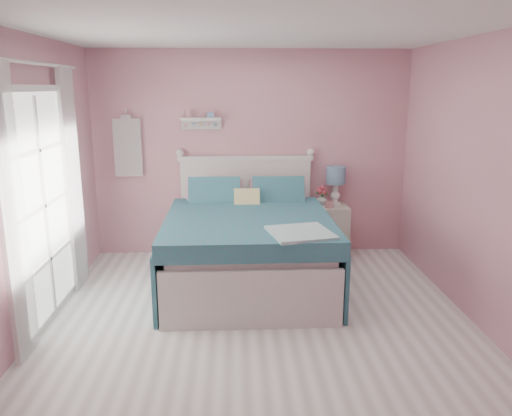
{
  "coord_description": "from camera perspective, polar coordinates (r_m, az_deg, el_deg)",
  "views": [
    {
      "loc": [
        -0.21,
        -4.11,
        2.14
      ],
      "look_at": [
        0.02,
        1.2,
        0.85
      ],
      "focal_mm": 35.0,
      "sensor_mm": 36.0,
      "label": 1
    }
  ],
  "objects": [
    {
      "name": "teacup",
      "position": [
        6.29,
        8.38,
        0.42
      ],
      "size": [
        0.14,
        0.14,
        0.09
      ],
      "primitive_type": "imported",
      "rotation": [
        0.0,
        0.0,
        0.35
      ],
      "color": "pink",
      "rests_on": "nightstand"
    },
    {
      "name": "curtain_far",
      "position": [
        5.61,
        -20.16,
        2.98
      ],
      "size": [
        0.04,
        0.4,
        2.32
      ],
      "primitive_type": "cube",
      "color": "white",
      "rests_on": "floor"
    },
    {
      "name": "room_shell",
      "position": [
        4.16,
        0.49,
        5.97
      ],
      "size": [
        4.5,
        4.5,
        4.5
      ],
      "color": "#C07983",
      "rests_on": "floor"
    },
    {
      "name": "table_lamp",
      "position": [
        6.45,
        9.1,
        3.4
      ],
      "size": [
        0.24,
        0.24,
        0.48
      ],
      "color": "white",
      "rests_on": "nightstand"
    },
    {
      "name": "curtain_near",
      "position": [
        4.25,
        -26.08,
        -0.82
      ],
      "size": [
        0.04,
        0.4,
        2.32
      ],
      "primitive_type": "cube",
      "color": "white",
      "rests_on": "floor"
    },
    {
      "name": "hanging_dress",
      "position": [
        6.48,
        -14.46,
        6.69
      ],
      "size": [
        0.34,
        0.03,
        0.72
      ],
      "primitive_type": "cube",
      "color": "white",
      "rests_on": "room_shell"
    },
    {
      "name": "vase",
      "position": [
        6.42,
        7.52,
        1.02
      ],
      "size": [
        0.18,
        0.18,
        0.15
      ],
      "primitive_type": "imported",
      "rotation": [
        0.0,
        0.0,
        0.32
      ],
      "color": "silver",
      "rests_on": "nightstand"
    },
    {
      "name": "wall_shelf",
      "position": [
        6.33,
        -6.31,
        9.92
      ],
      "size": [
        0.5,
        0.15,
        0.25
      ],
      "color": "silver",
      "rests_on": "room_shell"
    },
    {
      "name": "bed",
      "position": [
        5.53,
        -0.92,
        -4.43
      ],
      "size": [
        1.76,
        2.22,
        1.29
      ],
      "rotation": [
        0.0,
        0.0,
        0.01
      ],
      "color": "silver",
      "rests_on": "floor"
    },
    {
      "name": "french_door",
      "position": [
        4.96,
        -23.14,
        0.14
      ],
      "size": [
        0.04,
        1.32,
        2.16
      ],
      "color": "silver",
      "rests_on": "floor"
    },
    {
      "name": "nightstand",
      "position": [
        6.49,
        8.3,
        -2.6
      ],
      "size": [
        0.46,
        0.46,
        0.67
      ],
      "color": "beige",
      "rests_on": "floor"
    },
    {
      "name": "roses",
      "position": [
        6.39,
        7.54,
        2.02
      ],
      "size": [
        0.14,
        0.11,
        0.12
      ],
      "color": "#CD4658",
      "rests_on": "vase"
    },
    {
      "name": "floor",
      "position": [
        4.64,
        0.45,
        -13.78
      ],
      "size": [
        4.5,
        4.5,
        0.0
      ],
      "primitive_type": "plane",
      "color": "beige",
      "rests_on": "ground"
    }
  ]
}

